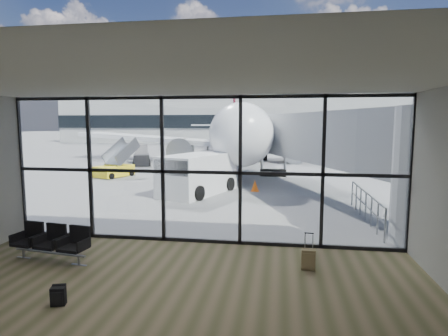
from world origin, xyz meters
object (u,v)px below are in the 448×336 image
(suitcase, at_px, (308,259))
(service_van, at_px, (197,174))
(airliner, at_px, (236,130))
(belt_loader, at_px, (142,159))
(mobile_stairs, at_px, (115,169))
(backpack, at_px, (58,296))
(seating_row, at_px, (53,241))

(suitcase, bearing_deg, service_van, 122.19)
(suitcase, distance_m, airliner, 29.09)
(belt_loader, bearing_deg, mobile_stairs, -104.61)
(backpack, xyz_separation_m, belt_loader, (-7.72, 24.74, 0.37))
(airliner, distance_m, mobile_stairs, 15.30)
(seating_row, relative_size, mobile_stairs, 0.66)
(seating_row, xyz_separation_m, service_van, (1.71, 9.95, 0.52))
(suitcase, distance_m, mobile_stairs, 19.30)
(seating_row, distance_m, mobile_stairs, 16.25)
(seating_row, height_order, service_van, service_van)
(service_van, height_order, mobile_stairs, mobile_stairs)
(suitcase, bearing_deg, seating_row, -172.76)
(service_van, distance_m, belt_loader, 14.72)
(backpack, bearing_deg, seating_row, 108.70)
(service_van, xyz_separation_m, mobile_stairs, (-7.05, 5.41, -0.55))
(seating_row, distance_m, airliner, 28.95)
(seating_row, height_order, mobile_stairs, mobile_stairs)
(suitcase, bearing_deg, airliner, 104.97)
(seating_row, distance_m, service_van, 10.11)
(airliner, bearing_deg, belt_loader, -147.84)
(backpack, height_order, belt_loader, belt_loader)
(backpack, distance_m, suitcase, 5.78)
(backpack, bearing_deg, service_van, 73.49)
(backpack, bearing_deg, mobile_stairs, 95.42)
(seating_row, height_order, suitcase, seating_row)
(backpack, distance_m, mobile_stairs, 19.00)
(seating_row, xyz_separation_m, airliner, (1.53, 28.80, 2.41))
(suitcase, xyz_separation_m, belt_loader, (-12.86, 22.09, 0.29))
(belt_loader, bearing_deg, seating_row, -95.55)
(seating_row, relative_size, airliner, 0.06)
(service_van, bearing_deg, mobile_stairs, 163.06)
(seating_row, distance_m, backpack, 2.86)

